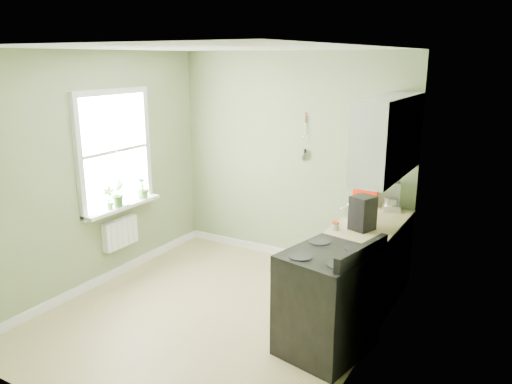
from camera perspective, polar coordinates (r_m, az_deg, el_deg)
The scene contains 21 objects.
floor at distance 5.44m, azimuth -4.90°, elevation -13.80°, with size 3.20×3.60×0.02m, color tan.
ceiling at distance 4.76m, azimuth -5.67°, elevation 16.19°, with size 3.20×3.60×0.02m, color white.
wall_back at distance 6.45m, azimuth 4.06°, elevation 3.78°, with size 3.20×0.02×2.70m, color gray.
wall_left at distance 5.98m, azimuth -17.97°, elevation 2.17°, with size 0.02×3.60×2.70m, color gray.
wall_right at distance 4.24m, azimuth 12.85°, elevation -2.65°, with size 0.02×3.60×2.70m, color gray.
base_cabinets at distance 5.54m, azimuth 12.38°, elevation -8.43°, with size 0.60×1.60×0.87m, color silver.
countertop at distance 5.38m, azimuth 12.55°, elevation -3.96°, with size 0.64×1.60×0.04m, color tan.
upper_cabinets at distance 5.21m, azimuth 14.91°, elevation 6.17°, with size 0.35×1.40×0.80m, color silver.
window at distance 6.12m, azimuth -15.89°, elevation 4.53°, with size 0.06×1.14×1.44m.
window_sill at distance 6.22m, azimuth -14.97°, elevation -1.59°, with size 0.18×1.14×0.04m, color white.
radiator at distance 6.31m, azimuth -15.28°, elevation -4.53°, with size 0.12×0.50×0.35m, color white.
wall_utensils at distance 6.30m, azimuth 5.62°, elevation 5.46°, with size 0.02×0.14×0.58m.
stove at distance 4.64m, azimuth 8.11°, elevation -12.32°, with size 0.83×0.91×1.09m.
stand_mixer at distance 5.96m, azimuth 15.33°, elevation -0.46°, with size 0.27×0.34×0.37m.
kettle at distance 5.55m, azimuth 10.75°, elevation -1.94°, with size 0.20×0.12×0.20m.
coffee_maker at distance 5.19m, azimuth 12.06°, elevation -2.45°, with size 0.26×0.28×0.35m.
red_tray at distance 5.98m, azimuth 12.36°, elevation -0.22°, with size 0.32×0.32×0.02m, color #B81803.
jar at distance 5.17m, azimuth 9.06°, elevation -3.85°, with size 0.07×0.07×0.08m.
plant_a at distance 6.03m, azimuth -16.46°, elevation -0.66°, with size 0.15×0.10×0.28m, color #42722E.
plant_b at distance 6.12m, azimuth -15.53°, elevation -0.17°, with size 0.18×0.14×0.32m, color #42722E.
plant_c at distance 6.41m, azimuth -12.85°, elevation 0.48°, with size 0.15×0.15×0.27m, color #42722E.
Camera 1 is at (2.77, -3.87, 2.62)m, focal length 35.00 mm.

